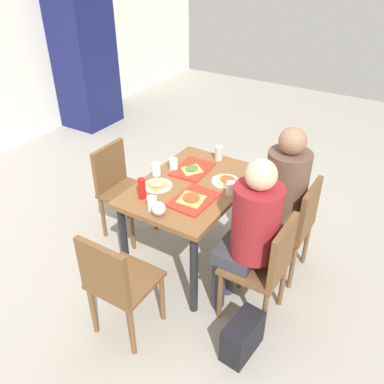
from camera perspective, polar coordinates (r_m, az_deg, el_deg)
The scene contains 25 objects.
ground_plane at distance 3.58m, azimuth -0.00°, elevation -9.27°, with size 10.00×10.00×0.02m, color #9E998E.
main_table at distance 3.19m, azimuth -0.00°, elevation -0.51°, with size 1.10×0.75×0.75m.
chair_near_left at distance 2.82m, azimuth 10.46°, elevation -9.92°, with size 0.40×0.40×0.86m.
chair_near_right at distance 3.23m, azimuth 14.22°, elevation -4.14°, with size 0.40×0.40×0.86m.
chair_far_side at distance 3.65m, azimuth -10.20°, elevation 1.08°, with size 0.40×0.40×0.86m.
chair_left_end at distance 2.70m, azimuth -10.68°, elevation -12.26°, with size 0.40×0.40×0.86m.
person_in_red at distance 2.70m, azimuth 8.22°, elevation -5.06°, with size 0.32×0.42×1.27m.
person_in_brown_jacket at distance 3.13m, azimuth 12.41°, elevation 0.25°, with size 0.32×0.42×1.27m.
tray_red_near at distance 2.93m, azimuth 0.22°, elevation -1.08°, with size 0.36×0.26×0.02m, color red.
tray_red_far at distance 3.32m, azimuth 0.08°, elevation 3.28°, with size 0.36×0.26×0.02m, color red.
paper_plate_center at distance 3.11m, azimuth -4.84°, elevation 0.91°, with size 0.22×0.22×0.01m, color white.
paper_plate_near_edge at distance 3.16m, azimuth 4.76°, elevation 1.52°, with size 0.22×0.22×0.01m, color white.
pizza_slice_a at distance 2.91m, azimuth -0.09°, elevation -0.86°, with size 0.25×0.25×0.02m.
pizza_slice_b at distance 3.28m, azimuth -0.01°, elevation 3.30°, with size 0.18×0.17×0.02m.
pizza_slice_c at distance 3.11m, azimuth -4.88°, elevation 1.14°, with size 0.21×0.20×0.02m.
pizza_slice_d at distance 3.16m, azimuth 5.10°, elevation 1.68°, with size 0.24×0.24×0.02m.
plastic_cup_a at distance 3.24m, azimuth -5.09°, elevation 3.23°, with size 0.07×0.07×0.10m, color white.
plastic_cup_b at distance 2.99m, azimuth 5.50°, elevation 0.53°, with size 0.07×0.07×0.10m, color white.
plastic_cup_c at distance 2.82m, azimuth -5.65°, elevation -1.63°, with size 0.07×0.07×0.10m, color white.
plastic_cup_d at distance 3.30m, azimuth -2.63°, elevation 3.90°, with size 0.07×0.07×0.10m, color white.
soda_can at distance 3.46m, azimuth 3.80°, elevation 5.53°, with size 0.07×0.07×0.12m, color #B7BCC6.
condiment_bottle at distance 2.94m, azimuth -7.09°, elevation 0.49°, with size 0.06×0.06×0.16m, color red.
foil_bundle at distance 2.77m, azimuth -4.74°, elevation -2.36°, with size 0.10×0.10×0.10m, color silver.
handbag at distance 2.85m, azimuth 7.15°, elevation -19.59°, with size 0.32×0.16×0.28m, color black.
drink_fridge at distance 6.06m, azimuth -14.93°, elevation 17.88°, with size 0.70×0.60×1.90m, color #14194C.
Camera 1 is at (-2.28, -1.40, 2.38)m, focal length 37.75 mm.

